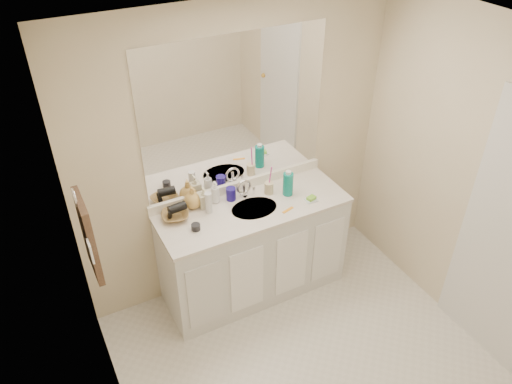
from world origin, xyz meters
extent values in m
cube|color=silver|center=(0.00, 0.00, 0.00)|extent=(2.60, 2.60, 0.00)
cube|color=white|center=(0.00, 0.00, 2.40)|extent=(2.60, 2.60, 0.02)
cube|color=beige|center=(0.00, 1.30, 1.20)|extent=(2.60, 0.02, 2.40)
cube|color=beige|center=(-1.30, 0.00, 1.20)|extent=(0.02, 2.60, 2.40)
cube|color=beige|center=(1.30, 0.00, 1.20)|extent=(0.02, 2.60, 2.40)
cube|color=silver|center=(0.00, 1.02, 0.42)|extent=(1.50, 0.55, 0.85)
cube|color=silver|center=(0.00, 1.02, 0.86)|extent=(1.52, 0.57, 0.03)
cube|color=white|center=(0.00, 1.29, 0.92)|extent=(1.52, 0.03, 0.08)
cylinder|color=beige|center=(0.00, 1.00, 0.87)|extent=(0.37, 0.37, 0.02)
cylinder|color=silver|center=(0.00, 1.18, 0.94)|extent=(0.02, 0.02, 0.11)
cube|color=white|center=(0.00, 1.29, 1.56)|extent=(1.48, 0.01, 1.20)
cylinder|color=navy|center=(-0.11, 1.19, 0.93)|extent=(0.08, 0.08, 0.11)
cylinder|color=beige|center=(0.20, 1.13, 0.93)|extent=(0.09, 0.09, 0.10)
cylinder|color=#E53CAC|center=(0.21, 1.13, 1.03)|extent=(0.02, 0.04, 0.21)
cylinder|color=#0A8072|center=(0.33, 1.05, 0.98)|extent=(0.10, 0.10, 0.19)
cube|color=white|center=(0.45, 0.88, 0.89)|extent=(0.10, 0.08, 0.01)
cube|color=#75BF2E|center=(0.45, 0.88, 0.90)|extent=(0.08, 0.06, 0.02)
cube|color=orange|center=(0.22, 0.86, 0.88)|extent=(0.11, 0.05, 0.00)
cylinder|color=black|center=(-0.50, 0.97, 0.90)|extent=(0.07, 0.07, 0.05)
cylinder|color=silver|center=(-0.33, 1.12, 0.97)|extent=(0.06, 0.06, 0.17)
imported|color=white|center=(-0.23, 1.22, 0.97)|extent=(0.07, 0.07, 0.19)
imported|color=beige|center=(-0.34, 1.20, 0.97)|extent=(0.08, 0.08, 0.18)
imported|color=tan|center=(-0.41, 1.24, 0.97)|extent=(0.17, 0.17, 0.18)
imported|color=olive|center=(-0.58, 1.17, 0.91)|extent=(0.25, 0.25, 0.05)
cylinder|color=black|center=(-0.56, 1.17, 0.97)|extent=(0.14, 0.08, 0.07)
torus|color=silver|center=(-1.27, 0.77, 1.55)|extent=(0.01, 0.11, 0.11)
cube|color=#34251B|center=(-1.25, 0.77, 1.25)|extent=(0.04, 0.32, 0.55)
cube|color=white|center=(-1.27, 0.57, 1.30)|extent=(0.01, 0.08, 0.13)
camera|label=1|loc=(-1.43, -1.74, 3.20)|focal=35.00mm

